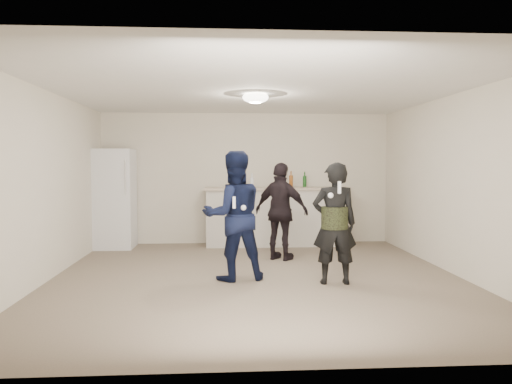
{
  "coord_description": "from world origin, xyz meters",
  "views": [
    {
      "loc": [
        -0.45,
        -6.61,
        1.55
      ],
      "look_at": [
        0.0,
        0.2,
        1.15
      ],
      "focal_mm": 35.0,
      "sensor_mm": 36.0,
      "label": 1
    }
  ],
  "objects": [
    {
      "name": "floor",
      "position": [
        0.0,
        0.0,
        0.0
      ],
      "size": [
        6.0,
        6.0,
        0.0
      ],
      "primitive_type": "plane",
      "color": "#6B5B4C",
      "rests_on": "ground"
    },
    {
      "name": "ceiling",
      "position": [
        0.0,
        0.0,
        2.5
      ],
      "size": [
        6.0,
        6.0,
        0.0
      ],
      "primitive_type": "plane",
      "rotation": [
        3.14,
        0.0,
        0.0
      ],
      "color": "silver",
      "rests_on": "wall_back"
    },
    {
      "name": "wall_back",
      "position": [
        0.0,
        3.0,
        1.25
      ],
      "size": [
        6.0,
        0.0,
        6.0
      ],
      "primitive_type": "plane",
      "rotation": [
        1.57,
        0.0,
        0.0
      ],
      "color": "beige",
      "rests_on": "floor"
    },
    {
      "name": "wall_front",
      "position": [
        0.0,
        -3.0,
        1.25
      ],
      "size": [
        6.0,
        0.0,
        6.0
      ],
      "primitive_type": "plane",
      "rotation": [
        -1.57,
        0.0,
        0.0
      ],
      "color": "beige",
      "rests_on": "floor"
    },
    {
      "name": "wall_left",
      "position": [
        -2.75,
        0.0,
        1.25
      ],
      "size": [
        0.0,
        6.0,
        6.0
      ],
      "primitive_type": "plane",
      "rotation": [
        1.57,
        0.0,
        1.57
      ],
      "color": "beige",
      "rests_on": "floor"
    },
    {
      "name": "wall_right",
      "position": [
        2.75,
        0.0,
        1.25
      ],
      "size": [
        0.0,
        6.0,
        6.0
      ],
      "primitive_type": "plane",
      "rotation": [
        1.57,
        0.0,
        -1.57
      ],
      "color": "beige",
      "rests_on": "floor"
    },
    {
      "name": "counter",
      "position": [
        0.54,
        2.67,
        0.53
      ],
      "size": [
        2.6,
        0.56,
        1.05
      ],
      "primitive_type": "cube",
      "color": "beige",
      "rests_on": "floor"
    },
    {
      "name": "counter_top",
      "position": [
        0.54,
        2.67,
        1.07
      ],
      "size": [
        2.68,
        0.64,
        0.04
      ],
      "primitive_type": "cube",
      "color": "#BFA994",
      "rests_on": "counter"
    },
    {
      "name": "fridge",
      "position": [
        -2.43,
        2.6,
        0.9
      ],
      "size": [
        0.7,
        0.7,
        1.8
      ],
      "primitive_type": "cube",
      "color": "silver",
      "rests_on": "floor"
    },
    {
      "name": "fridge_handle",
      "position": [
        -2.15,
        2.23,
        1.3
      ],
      "size": [
        0.02,
        0.02,
        0.6
      ],
      "primitive_type": "cylinder",
      "color": "white",
      "rests_on": "fridge"
    },
    {
      "name": "ceiling_dome",
      "position": [
        0.0,
        0.3,
        2.45
      ],
      "size": [
        0.36,
        0.36,
        0.16
      ],
      "primitive_type": "ellipsoid",
      "color": "white",
      "rests_on": "ceiling"
    },
    {
      "name": "shaker",
      "position": [
        -0.24,
        2.78,
        1.18
      ],
      "size": [
        0.08,
        0.08,
        0.17
      ],
      "primitive_type": "cylinder",
      "color": "silver",
      "rests_on": "counter_top"
    },
    {
      "name": "man",
      "position": [
        -0.31,
        -0.05,
        0.85
      ],
      "size": [
        0.95,
        0.82,
        1.71
      ],
      "primitive_type": "imported",
      "rotation": [
        0.0,
        0.0,
        3.37
      ],
      "color": "#101942",
      "rests_on": "floor"
    },
    {
      "name": "woman",
      "position": [
        0.97,
        -0.36,
        0.78
      ],
      "size": [
        0.58,
        0.39,
        1.55
      ],
      "primitive_type": "imported",
      "rotation": [
        0.0,
        0.0,
        3.11
      ],
      "color": "black",
      "rests_on": "floor"
    },
    {
      "name": "camo_shorts",
      "position": [
        0.97,
        -0.36,
        0.85
      ],
      "size": [
        0.34,
        0.34,
        0.28
      ],
      "primitive_type": "cylinder",
      "color": "#2C3719",
      "rests_on": "woman"
    },
    {
      "name": "spectator",
      "position": [
        0.47,
        1.25,
        0.78
      ],
      "size": [
        0.97,
        0.82,
        1.56
      ],
      "primitive_type": "imported",
      "rotation": [
        0.0,
        0.0,
        2.56
      ],
      "color": "black",
      "rests_on": "floor"
    },
    {
      "name": "remote_man",
      "position": [
        -0.31,
        -0.33,
        1.05
      ],
      "size": [
        0.04,
        0.04,
        0.15
      ],
      "primitive_type": "cube",
      "color": "silver",
      "rests_on": "man"
    },
    {
      "name": "nunchuk_man",
      "position": [
        -0.19,
        -0.3,
        0.98
      ],
      "size": [
        0.07,
        0.07,
        0.07
      ],
      "primitive_type": "sphere",
      "color": "white",
      "rests_on": "man"
    },
    {
      "name": "remote_woman",
      "position": [
        0.97,
        -0.61,
        1.25
      ],
      "size": [
        0.04,
        0.04,
        0.15
      ],
      "primitive_type": "cube",
      "color": "white",
      "rests_on": "woman"
    },
    {
      "name": "nunchuk_woman",
      "position": [
        0.87,
        -0.58,
        1.15
      ],
      "size": [
        0.07,
        0.07,
        0.07
      ],
      "primitive_type": "sphere",
      "color": "white",
      "rests_on": "woman"
    },
    {
      "name": "bottle_cluster",
      "position": [
        0.51,
        2.71,
        1.2
      ],
      "size": [
        1.34,
        0.36,
        0.25
      ],
      "color": "#154C20",
      "rests_on": "counter_top"
    }
  ]
}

